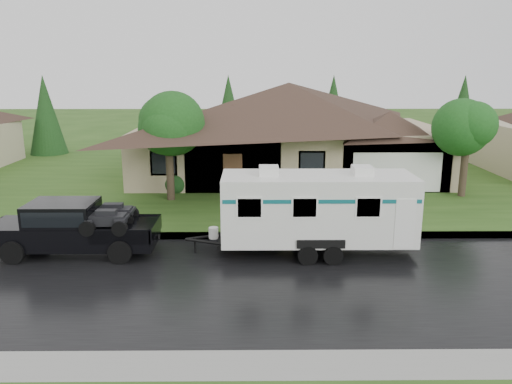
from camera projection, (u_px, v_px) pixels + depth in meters
ground at (259, 258)px, 17.67m from camera, size 140.00×140.00×0.00m
road at (260, 281)px, 15.73m from camera, size 140.00×8.00×0.01m
curb at (258, 235)px, 19.84m from camera, size 140.00×0.50×0.15m
lawn at (255, 172)px, 32.22m from camera, size 140.00×26.00×0.15m
house_main at (293, 119)px, 30.27m from camera, size 19.44×10.80×6.90m
tree_left_green at (168, 125)px, 24.19m from camera, size 3.24×3.24×5.36m
tree_right_green at (468, 128)px, 24.96m from camera, size 3.06×3.06×5.06m
shrub_row at (294, 182)px, 26.57m from camera, size 13.60×1.00×1.00m
pickup_truck at (71, 226)px, 17.85m from camera, size 5.80×2.20×1.93m
travel_trailer at (317, 208)px, 17.77m from camera, size 7.15×2.51×3.21m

